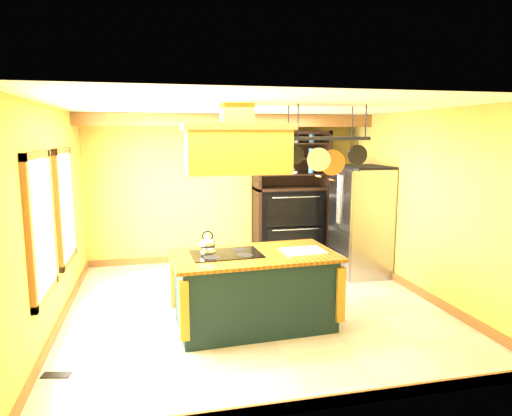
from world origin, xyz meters
name	(u,v)px	position (x,y,z in m)	size (l,w,h in m)	color
floor	(254,306)	(0.00, 0.00, 0.00)	(5.00, 5.00, 0.00)	beige
ceiling	(253,107)	(0.00, 0.00, 2.70)	(5.00, 5.00, 0.00)	white
wall_back	(225,189)	(0.00, 2.50, 1.35)	(5.00, 0.02, 2.70)	#BB9644
wall_front	(320,259)	(0.00, -2.50, 1.35)	(5.00, 0.02, 2.70)	#BB9644
wall_left	(54,217)	(-2.50, 0.00, 1.35)	(0.02, 5.00, 2.70)	#BB9644
wall_right	(420,204)	(2.50, 0.00, 1.35)	(0.02, 5.00, 2.70)	#BB9644
ceiling_beam	(231,120)	(0.00, 1.70, 2.59)	(5.00, 0.15, 0.20)	brown
window_near	(41,226)	(-2.47, -0.80, 1.40)	(0.06, 1.06, 1.56)	brown
window_far	(65,206)	(-2.47, 0.60, 1.40)	(0.06, 1.06, 1.56)	brown
kitchen_island	(254,289)	(-0.14, -0.63, 0.47)	(2.05, 1.21, 1.11)	black
range_hood	(237,146)	(-0.34, -0.63, 2.22)	(1.25, 0.71, 0.80)	#A9792A
pot_rack	(326,146)	(0.77, -0.63, 2.22)	(0.99, 0.47, 0.85)	black
refrigerator	(360,223)	(2.09, 1.08, 0.88)	(0.78, 0.92, 1.80)	#9799A0
hutch	(290,211)	(1.20, 2.24, 0.93)	(1.37, 0.62, 2.43)	black
floor_register	(56,375)	(-2.30, -1.38, 0.01)	(0.28, 0.12, 0.01)	black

